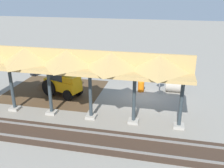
{
  "coord_description": "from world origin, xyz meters",
  "views": [
    {
      "loc": [
        -1.57,
        19.7,
        8.51
      ],
      "look_at": [
        2.4,
        1.83,
        1.6
      ],
      "focal_mm": 40.0,
      "sensor_mm": 36.0,
      "label": 1
    }
  ],
  "objects": [
    {
      "name": "dirt_work_zone",
      "position": [
        7.97,
        0.47,
        0.0
      ],
      "size": [
        8.27,
        7.0,
        0.01
      ],
      "primitive_type": "cube",
      "color": "#4C3823",
      "rests_on": "ground"
    },
    {
      "name": "ground_plane",
      "position": [
        0.0,
        0.0,
        0.0
      ],
      "size": [
        120.0,
        120.0,
        0.0
      ],
      "primitive_type": "plane",
      "color": "gray"
    },
    {
      "name": "dirt_mound",
      "position": [
        9.1,
        -0.27,
        0.0
      ],
      "size": [
        4.73,
        4.73,
        1.45
      ],
      "primitive_type": "cone",
      "color": "#4C3823",
      "rests_on": "ground"
    },
    {
      "name": "traffic_barrel",
      "position": [
        0.4,
        -1.06,
        0.45
      ],
      "size": [
        0.56,
        0.56,
        0.9
      ],
      "primitive_type": "cylinder",
      "color": "orange",
      "rests_on": "ground"
    },
    {
      "name": "platform_canopy",
      "position": [
        4.8,
        4.66,
        4.15
      ],
      "size": [
        16.3,
        3.2,
        4.9
      ],
      "color": "#9E998E",
      "rests_on": "ground"
    },
    {
      "name": "backhoe",
      "position": [
        6.97,
        1.16,
        1.27
      ],
      "size": [
        5.21,
        2.83,
        2.82
      ],
      "color": "orange",
      "rests_on": "ground"
    },
    {
      "name": "rail_tracks",
      "position": [
        0.0,
        7.36,
        0.03
      ],
      "size": [
        60.0,
        2.58,
        0.15
      ],
      "color": "slate",
      "rests_on": "ground"
    },
    {
      "name": "concrete_pipe",
      "position": [
        -2.45,
        -1.61,
        0.49
      ],
      "size": [
        1.4,
        0.99,
        0.98
      ],
      "color": "#9E9384",
      "rests_on": "ground"
    },
    {
      "name": "stop_sign",
      "position": [
        -1.21,
        -0.92,
        1.66
      ],
      "size": [
        0.74,
        0.25,
        2.3
      ],
      "color": "gray",
      "rests_on": "ground"
    }
  ]
}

